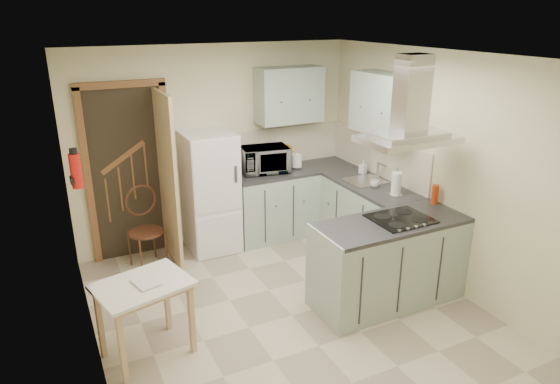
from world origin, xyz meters
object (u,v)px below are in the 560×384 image
fridge (210,193)px  microwave (265,160)px  drop_leaf_table (146,319)px  peninsula (389,261)px  extractor_hood (408,139)px  bentwood_chair (146,232)px

fridge → microwave: size_ratio=2.53×
drop_leaf_table → microwave: size_ratio=1.27×
peninsula → drop_leaf_table: peninsula is taller
drop_leaf_table → microwave: (1.96, 1.81, 0.71)m
fridge → extractor_hood: size_ratio=1.67×
extractor_hood → microwave: size_ratio=1.52×
fridge → peninsula: bearing=-58.3°
bentwood_chair → fridge: bearing=-3.8°
drop_leaf_table → peninsula: bearing=-19.3°
microwave → peninsula: bearing=-68.3°
drop_leaf_table → bentwood_chair: (0.36, 1.63, 0.09)m
peninsula → drop_leaf_table: (-2.43, 0.22, -0.10)m
extractor_hood → bentwood_chair: bearing=139.7°
bentwood_chair → peninsula: bearing=-54.7°
fridge → drop_leaf_table: 2.17m
fridge → peninsula: fridge is taller
extractor_hood → drop_leaf_table: size_ratio=1.19×
peninsula → microwave: bearing=103.0°
peninsula → bentwood_chair: size_ratio=1.75×
peninsula → microwave: 2.17m
peninsula → microwave: size_ratio=2.61×
fridge → drop_leaf_table: size_ratio=1.98×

